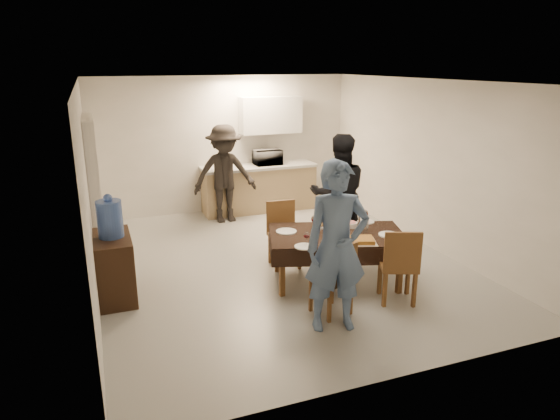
# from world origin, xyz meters

# --- Properties ---
(floor) EXTENTS (5.00, 6.00, 0.02)m
(floor) POSITION_xyz_m (0.00, 0.00, 0.00)
(floor) COLOR #9D9E99
(floor) RESTS_ON ground
(ceiling) EXTENTS (5.00, 6.00, 0.02)m
(ceiling) POSITION_xyz_m (0.00, 0.00, 2.60)
(ceiling) COLOR white
(ceiling) RESTS_ON wall_back
(wall_back) EXTENTS (5.00, 0.02, 2.60)m
(wall_back) POSITION_xyz_m (0.00, 3.00, 1.30)
(wall_back) COLOR silver
(wall_back) RESTS_ON floor
(wall_front) EXTENTS (5.00, 0.02, 2.60)m
(wall_front) POSITION_xyz_m (0.00, -3.00, 1.30)
(wall_front) COLOR silver
(wall_front) RESTS_ON floor
(wall_left) EXTENTS (0.02, 6.00, 2.60)m
(wall_left) POSITION_xyz_m (-2.50, 0.00, 1.30)
(wall_left) COLOR silver
(wall_left) RESTS_ON floor
(wall_right) EXTENTS (0.02, 6.00, 2.60)m
(wall_right) POSITION_xyz_m (2.50, 0.00, 1.30)
(wall_right) COLOR silver
(wall_right) RESTS_ON floor
(stub_partition) EXTENTS (0.15, 1.40, 2.10)m
(stub_partition) POSITION_xyz_m (-2.42, 1.20, 1.05)
(stub_partition) COLOR silver
(stub_partition) RESTS_ON floor
(kitchen_base_cabinet) EXTENTS (2.20, 0.60, 0.86)m
(kitchen_base_cabinet) POSITION_xyz_m (0.60, 2.68, 0.43)
(kitchen_base_cabinet) COLOR #9D845E
(kitchen_base_cabinet) RESTS_ON floor
(kitchen_worktop) EXTENTS (2.24, 0.64, 0.05)m
(kitchen_worktop) POSITION_xyz_m (0.60, 2.68, 0.89)
(kitchen_worktop) COLOR #BABAB5
(kitchen_worktop) RESTS_ON kitchen_base_cabinet
(upper_cabinet) EXTENTS (1.20, 0.34, 0.70)m
(upper_cabinet) POSITION_xyz_m (0.90, 2.82, 1.85)
(upper_cabinet) COLOR silver
(upper_cabinet) RESTS_ON wall_back
(dining_table) EXTENTS (1.97, 1.50, 0.68)m
(dining_table) POSITION_xyz_m (0.50, -0.88, 0.65)
(dining_table) COLOR black
(dining_table) RESTS_ON floor
(chair_near_left) EXTENTS (0.50, 0.51, 0.49)m
(chair_near_left) POSITION_xyz_m (0.05, -1.72, 0.55)
(chair_near_left) COLOR brown
(chair_near_left) RESTS_ON floor
(chair_near_right) EXTENTS (0.57, 0.58, 0.52)m
(chair_near_right) POSITION_xyz_m (0.95, -1.72, 0.59)
(chair_near_right) COLOR brown
(chair_near_right) RESTS_ON floor
(chair_far_left) EXTENTS (0.45, 0.45, 0.51)m
(chair_far_left) POSITION_xyz_m (0.05, -0.22, 0.57)
(chair_far_left) COLOR brown
(chair_far_left) RESTS_ON floor
(chair_far_right) EXTENTS (0.48, 0.48, 0.51)m
(chair_far_right) POSITION_xyz_m (0.95, -0.22, 0.58)
(chair_far_right) COLOR brown
(chair_far_right) RESTS_ON floor
(console) EXTENTS (0.44, 0.87, 0.81)m
(console) POSITION_xyz_m (-2.28, -0.32, 0.40)
(console) COLOR #321E10
(console) RESTS_ON floor
(water_jug) EXTENTS (0.30, 0.30, 0.45)m
(water_jug) POSITION_xyz_m (-2.28, -0.32, 1.03)
(water_jug) COLOR #476CC4
(water_jug) RESTS_ON console
(wine_bottle) EXTENTS (0.08, 0.08, 0.34)m
(wine_bottle) POSITION_xyz_m (0.45, -0.83, 0.85)
(wine_bottle) COLOR black
(wine_bottle) RESTS_ON dining_table
(water_pitcher) EXTENTS (0.13, 0.13, 0.20)m
(water_pitcher) POSITION_xyz_m (0.85, -0.93, 0.78)
(water_pitcher) COLOR white
(water_pitcher) RESTS_ON dining_table
(savoury_tart) EXTENTS (0.52, 0.46, 0.05)m
(savoury_tart) POSITION_xyz_m (0.60, -1.26, 0.71)
(savoury_tart) COLOR #AD7232
(savoury_tart) RESTS_ON dining_table
(salad_bowl) EXTENTS (0.17, 0.17, 0.07)m
(salad_bowl) POSITION_xyz_m (0.80, -0.70, 0.72)
(salad_bowl) COLOR white
(salad_bowl) RESTS_ON dining_table
(mushroom_dish) EXTENTS (0.20, 0.20, 0.04)m
(mushroom_dish) POSITION_xyz_m (0.45, -0.60, 0.70)
(mushroom_dish) COLOR white
(mushroom_dish) RESTS_ON dining_table
(wine_glass_a) EXTENTS (0.08, 0.08, 0.18)m
(wine_glass_a) POSITION_xyz_m (-0.05, -1.13, 0.77)
(wine_glass_a) COLOR white
(wine_glass_a) RESTS_ON dining_table
(wine_glass_b) EXTENTS (0.09, 0.09, 0.20)m
(wine_glass_b) POSITION_xyz_m (1.05, -0.63, 0.78)
(wine_glass_b) COLOR white
(wine_glass_b) RESTS_ON dining_table
(wine_glass_c) EXTENTS (0.08, 0.08, 0.18)m
(wine_glass_c) POSITION_xyz_m (0.30, -0.58, 0.77)
(wine_glass_c) COLOR white
(wine_glass_c) RESTS_ON dining_table
(plate_near_left) EXTENTS (0.24, 0.24, 0.01)m
(plate_near_left) POSITION_xyz_m (-0.10, -1.18, 0.69)
(plate_near_left) COLOR white
(plate_near_left) RESTS_ON dining_table
(plate_near_right) EXTENTS (0.28, 0.28, 0.02)m
(plate_near_right) POSITION_xyz_m (1.10, -1.18, 0.69)
(plate_near_right) COLOR white
(plate_near_right) RESTS_ON dining_table
(plate_far_left) EXTENTS (0.27, 0.27, 0.02)m
(plate_far_left) POSITION_xyz_m (-0.10, -0.58, 0.69)
(plate_far_left) COLOR white
(plate_far_left) RESTS_ON dining_table
(plate_far_right) EXTENTS (0.24, 0.24, 0.01)m
(plate_far_right) POSITION_xyz_m (1.10, -0.58, 0.69)
(plate_far_right) COLOR white
(plate_far_right) RESTS_ON dining_table
(microwave) EXTENTS (0.52, 0.35, 0.29)m
(microwave) POSITION_xyz_m (0.78, 2.68, 1.06)
(microwave) COLOR silver
(microwave) RESTS_ON kitchen_worktop
(person_near) EXTENTS (0.77, 0.58, 1.89)m
(person_near) POSITION_xyz_m (-0.05, -1.93, 0.94)
(person_near) COLOR slate
(person_near) RESTS_ON floor
(person_far) EXTENTS (1.05, 0.91, 1.83)m
(person_far) POSITION_xyz_m (1.05, 0.17, 0.91)
(person_far) COLOR black
(person_far) RESTS_ON floor
(person_kitchen) EXTENTS (1.15, 0.66, 1.78)m
(person_kitchen) POSITION_xyz_m (-0.20, 2.23, 0.89)
(person_kitchen) COLOR black
(person_kitchen) RESTS_ON floor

